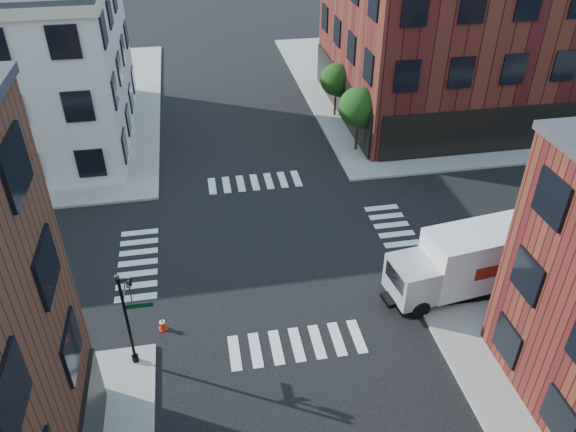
% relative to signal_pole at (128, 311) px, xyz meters
% --- Properties ---
extents(ground, '(120.00, 120.00, 0.00)m').
position_rel_signal_pole_xyz_m(ground, '(6.72, 6.68, -2.86)').
color(ground, black).
rests_on(ground, ground).
extents(sidewalk_ne, '(30.00, 30.00, 0.15)m').
position_rel_signal_pole_xyz_m(sidewalk_ne, '(27.72, 27.68, -2.78)').
color(sidewalk_ne, gray).
rests_on(sidewalk_ne, ground).
extents(building_ne, '(25.00, 16.00, 12.00)m').
position_rel_signal_pole_xyz_m(building_ne, '(27.22, 22.68, 3.14)').
color(building_ne, '#411011').
rests_on(building_ne, ground).
extents(tree_near, '(2.69, 2.69, 4.49)m').
position_rel_signal_pole_xyz_m(tree_near, '(14.28, 16.65, 0.30)').
color(tree_near, black).
rests_on(tree_near, ground).
extents(tree_far, '(2.43, 2.43, 4.07)m').
position_rel_signal_pole_xyz_m(tree_far, '(14.28, 22.65, 0.02)').
color(tree_far, black).
rests_on(tree_far, ground).
extents(signal_pole, '(1.29, 1.24, 4.60)m').
position_rel_signal_pole_xyz_m(signal_pole, '(0.00, 0.00, 0.00)').
color(signal_pole, black).
rests_on(signal_pole, ground).
extents(box_truck, '(7.61, 3.19, 3.36)m').
position_rel_signal_pole_xyz_m(box_truck, '(15.25, 1.74, -1.11)').
color(box_truck, silver).
rests_on(box_truck, ground).
extents(traffic_cone, '(0.44, 0.44, 0.64)m').
position_rel_signal_pole_xyz_m(traffic_cone, '(1.02, 1.67, -2.55)').
color(traffic_cone, red).
rests_on(traffic_cone, ground).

